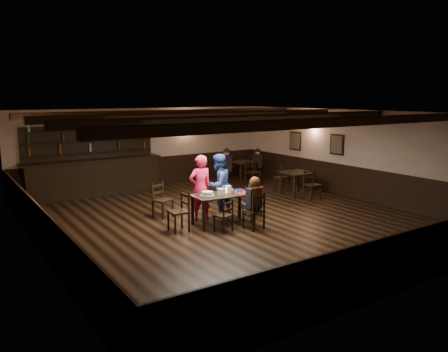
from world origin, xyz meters
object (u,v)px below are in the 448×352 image
woman_pink (200,188)px  bar_counter (93,172)px  dining_table (223,198)px  man_blue (218,185)px  chair_near_right (256,208)px  chair_near_left (225,213)px  cake (207,194)px

woman_pink → bar_counter: size_ratio=0.39×
dining_table → woman_pink: bearing=114.7°
man_blue → bar_counter: bar_counter is taller
chair_near_right → bar_counter: bearing=109.3°
chair_near_left → woman_pink: size_ratio=0.47×
chair_near_right → bar_counter: (-2.02, 5.79, 0.21)m
bar_counter → chair_near_left: bearing=-76.6°
chair_near_left → chair_near_right: 0.74m
bar_counter → chair_near_right: bearing=-70.7°
chair_near_right → bar_counter: 6.14m
woman_pink → dining_table: bearing=119.1°
chair_near_right → bar_counter: bar_counter is taller
cake → chair_near_right: bearing=-48.6°
cake → man_blue: bearing=40.7°
chair_near_left → man_blue: size_ratio=0.47×
chair_near_left → bar_counter: size_ratio=0.18×
bar_counter → dining_table: bearing=-71.9°
chair_near_left → cake: cake is taller
woman_pink → cake: woman_pink is taller
man_blue → cake: size_ratio=5.08×
chair_near_left → bar_counter: (-1.32, 5.56, 0.27)m
chair_near_left → bar_counter: bar_counter is taller
chair_near_left → chair_near_right: (0.70, -0.24, 0.06)m
man_blue → cake: (-0.70, -0.61, -0.02)m
dining_table → chair_near_left: bearing=-117.8°
woman_pink → man_blue: 0.59m
dining_table → cake: bearing=169.9°
dining_table → woman_pink: woman_pink is taller
chair_near_right → cake: (-0.78, 0.89, 0.28)m
dining_table → man_blue: size_ratio=0.92×
chair_near_left → cake: size_ratio=2.40×
dining_table → chair_near_right: 0.92m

